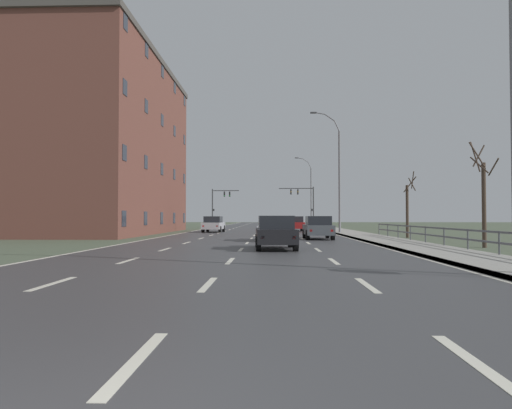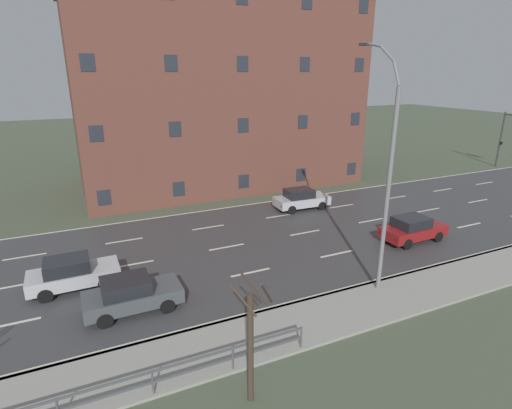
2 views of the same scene
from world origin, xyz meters
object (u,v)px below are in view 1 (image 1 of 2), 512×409
(car_far_left, at_px, (214,224))
(brick_building, at_px, (97,146))
(street_lamp_midground, at_px, (338,174))
(car_near_left, at_px, (276,232))
(car_far_right, at_px, (271,228))
(street_lamp_foreground, at_px, (508,64))
(traffic_signal_right, at_px, (305,199))
(car_mid_centre, at_px, (318,227))
(street_lamp_distant, at_px, (310,193))
(car_near_right, at_px, (295,224))
(traffic_signal_left, at_px, (219,201))

(car_far_left, height_order, brick_building, brick_building)
(street_lamp_midground, height_order, car_near_left, street_lamp_midground)
(street_lamp_midground, relative_size, brick_building, 0.46)
(car_far_right, relative_size, brick_building, 0.17)
(street_lamp_midground, distance_m, car_far_left, 12.91)
(street_lamp_foreground, height_order, car_far_left, street_lamp_foreground)
(street_lamp_midground, relative_size, car_far_right, 2.71)
(traffic_signal_right, relative_size, car_near_left, 1.49)
(street_lamp_foreground, relative_size, brick_building, 0.45)
(street_lamp_midground, bearing_deg, car_mid_centre, -104.86)
(street_lamp_distant, xyz_separation_m, car_far_right, (-6.03, -43.34, -4.51))
(street_lamp_distant, relative_size, car_mid_centre, 2.64)
(street_lamp_distant, bearing_deg, car_near_right, -98.46)
(car_near_left, distance_m, car_mid_centre, 10.21)
(car_near_right, bearing_deg, traffic_signal_left, 112.58)
(car_near_right, bearing_deg, street_lamp_distant, 79.98)
(car_near_right, bearing_deg, car_mid_centre, -89.11)
(car_far_right, bearing_deg, traffic_signal_right, 82.52)
(traffic_signal_left, bearing_deg, brick_building, -104.92)
(street_lamp_distant, relative_size, traffic_signal_left, 1.85)
(street_lamp_distant, distance_m, car_mid_centre, 41.43)
(car_far_right, xyz_separation_m, brick_building, (-16.21, 13.15, 7.27))
(street_lamp_distant, bearing_deg, street_lamp_midground, -90.01)
(street_lamp_midground, distance_m, traffic_signal_right, 29.73)
(street_lamp_distant, distance_m, car_near_left, 51.39)
(car_far_right, relative_size, car_far_left, 0.99)
(car_far_right, height_order, brick_building, brick_building)
(street_lamp_midground, relative_size, car_near_left, 2.67)
(street_lamp_midground, height_order, car_mid_centre, street_lamp_midground)
(street_lamp_midground, xyz_separation_m, car_near_right, (-3.61, 5.87, -4.64))
(street_lamp_foreground, bearing_deg, car_mid_centre, 98.61)
(street_lamp_foreground, height_order, car_near_right, street_lamp_foreground)
(car_near_left, bearing_deg, street_lamp_foreground, -61.10)
(car_mid_centre, bearing_deg, traffic_signal_right, 86.40)
(car_far_left, bearing_deg, street_lamp_midground, -11.27)
(traffic_signal_left, xyz_separation_m, car_far_left, (2.59, -26.95, -3.20))
(traffic_signal_right, height_order, car_far_left, traffic_signal_right)
(brick_building, bearing_deg, car_far_left, 14.94)
(street_lamp_foreground, distance_m, traffic_signal_left, 61.64)
(street_lamp_distant, distance_m, car_far_left, 30.12)
(street_lamp_foreground, height_order, car_far_right, street_lamp_foreground)
(street_lamp_distant, distance_m, car_near_right, 24.98)
(street_lamp_foreground, xyz_separation_m, car_near_left, (-5.86, 9.50, -4.62))
(street_lamp_midground, relative_size, car_mid_centre, 2.71)
(street_lamp_foreground, distance_m, car_far_left, 35.31)
(traffic_signal_right, bearing_deg, car_near_right, -96.59)
(traffic_signal_left, bearing_deg, car_near_left, -80.46)
(traffic_signal_left, relative_size, car_far_left, 1.41)
(car_near_left, height_order, brick_building, brick_building)
(traffic_signal_left, relative_size, car_far_right, 1.43)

